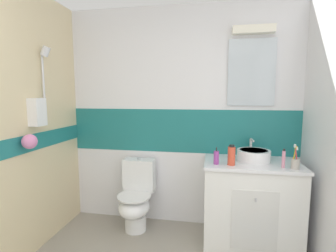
{
  "coord_description": "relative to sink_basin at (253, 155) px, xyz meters",
  "views": [
    {
      "loc": [
        0.36,
        -0.4,
        1.5
      ],
      "look_at": [
        -0.03,
        1.77,
        1.23
      ],
      "focal_mm": 26.39,
      "sensor_mm": 36.0,
      "label": 1
    }
  ],
  "objects": [
    {
      "name": "wall_back_tiled",
      "position": [
        -0.77,
        0.3,
        0.35
      ],
      "size": [
        3.2,
        0.2,
        2.5
      ],
      "color": "white",
      "rests_on": "ground_plane"
    },
    {
      "name": "toilet",
      "position": [
        -1.24,
        0.01,
        -0.55
      ],
      "size": [
        0.37,
        0.5,
        0.79
      ],
      "color": "white",
      "rests_on": "ground_plane"
    },
    {
      "name": "mouthwash_bottle",
      "position": [
        -0.23,
        -0.19,
        0.03
      ],
      "size": [
        0.07,
        0.07,
        0.19
      ],
      "color": "#D84C33",
      "rests_on": "vanity_cabinet"
    },
    {
      "name": "toothbrush_cup",
      "position": [
        0.33,
        -0.22,
        -0.0
      ],
      "size": [
        0.07,
        0.07,
        0.23
      ],
      "color": "#B2ADA3",
      "rests_on": "vanity_cabinet"
    },
    {
      "name": "sink_basin",
      "position": [
        0.0,
        0.0,
        0.0
      ],
      "size": [
        0.33,
        0.37,
        0.21
      ],
      "color": "white",
      "rests_on": "vanity_cabinet"
    },
    {
      "name": "toothpaste_tube_upright",
      "position": [
        0.23,
        -0.2,
        0.02
      ],
      "size": [
        0.03,
        0.03,
        0.18
      ],
      "color": "pink",
      "rests_on": "vanity_cabinet"
    },
    {
      "name": "vanity_cabinet",
      "position": [
        -0.02,
        -0.03,
        -0.48
      ],
      "size": [
        0.93,
        0.59,
        0.85
      ],
      "color": "white",
      "rests_on": "ground_plane"
    },
    {
      "name": "soap_dispenser",
      "position": [
        -0.37,
        -0.19,
        0.01
      ],
      "size": [
        0.05,
        0.05,
        0.17
      ],
      "color": "#993F99",
      "rests_on": "vanity_cabinet"
    }
  ]
}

